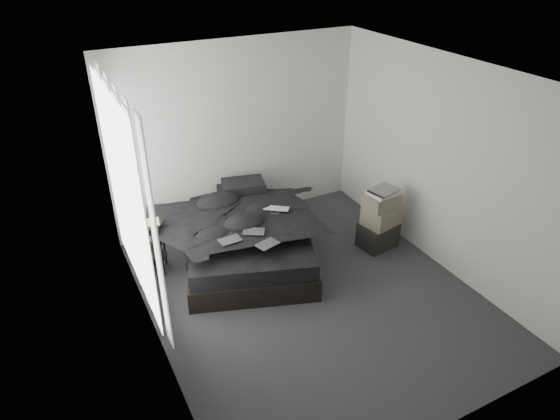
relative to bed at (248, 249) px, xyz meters
name	(u,v)px	position (x,y,z in m)	size (l,w,h in m)	color
floor	(311,294)	(0.35, -1.02, -0.14)	(3.60, 4.20, 0.01)	#353538
ceiling	(319,76)	(0.35, -1.02, 2.46)	(3.60, 4.20, 0.01)	white
wall_back	(237,134)	(0.35, 1.08, 1.16)	(3.60, 0.01, 2.60)	silver
wall_front	(460,318)	(0.35, -3.12, 1.16)	(3.60, 0.01, 2.60)	silver
wall_left	(146,241)	(-1.45, -1.02, 1.16)	(0.01, 4.20, 2.60)	silver
wall_right	(443,166)	(2.15, -1.02, 1.16)	(0.01, 4.20, 2.60)	silver
window_left	(126,195)	(-1.43, -0.12, 1.21)	(0.02, 2.00, 2.30)	white
curtain_left	(131,199)	(-1.38, -0.12, 1.14)	(0.06, 2.12, 2.48)	white
bed	(248,249)	(0.00, 0.00, 0.00)	(1.52, 2.01, 0.27)	black
mattress	(248,234)	(0.00, 0.00, 0.24)	(1.47, 1.95, 0.21)	black
duvet	(247,221)	(-0.02, -0.05, 0.47)	(1.49, 1.72, 0.23)	black
pillow_lower	(239,194)	(0.21, 0.76, 0.42)	(0.61, 0.41, 0.14)	black
pillow_upper	(243,186)	(0.27, 0.71, 0.55)	(0.57, 0.39, 0.13)	black
laptop	(276,206)	(0.37, -0.07, 0.60)	(0.32, 0.21, 0.03)	silver
comic_a	(230,235)	(-0.41, -0.43, 0.59)	(0.25, 0.17, 0.01)	black
comic_b	(254,226)	(-0.08, -0.39, 0.60)	(0.25, 0.17, 0.01)	black
comic_c	(267,238)	(-0.06, -0.70, 0.60)	(0.25, 0.17, 0.01)	black
side_stand	(151,247)	(-1.18, 0.30, 0.22)	(0.38, 0.38, 0.70)	black
papers	(147,223)	(-1.18, 0.29, 0.57)	(0.27, 0.20, 0.01)	white
floor_books	(191,260)	(-0.72, 0.19, -0.06)	(0.15, 0.21, 0.15)	black
box_lower	(378,235)	(1.69, -0.53, 0.04)	(0.47, 0.37, 0.35)	black
box_mid	(381,215)	(1.70, -0.54, 0.35)	(0.44, 0.35, 0.27)	#6E6756
box_upper	(381,200)	(1.68, -0.53, 0.57)	(0.42, 0.34, 0.19)	#6E6756
art_book_white	(383,193)	(1.69, -0.53, 0.68)	(0.36, 0.29, 0.04)	silver
art_book_snake	(384,190)	(1.70, -0.54, 0.72)	(0.35, 0.28, 0.03)	silver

